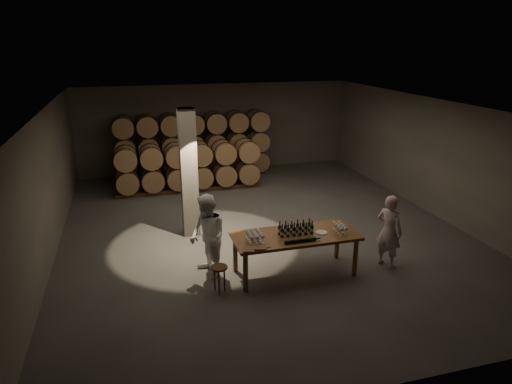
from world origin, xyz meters
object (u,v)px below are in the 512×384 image
object	(u,v)px
bottle_cluster	(296,229)
plate	(322,232)
tasting_table	(295,239)
person_man	(389,231)
stool	(219,271)
notebook_near	(260,248)
person_woman	(208,237)

from	to	relation	value
bottle_cluster	plate	bearing A→B (deg)	-8.50
tasting_table	person_man	bearing A→B (deg)	-5.45
tasting_table	stool	distance (m)	1.74
tasting_table	plate	size ratio (longest dim) A/B	10.55
tasting_table	notebook_near	size ratio (longest dim) A/B	10.13
person_woman	bottle_cluster	bearing A→B (deg)	60.20
tasting_table	plate	world-z (taller)	plate
stool	person_woman	size ratio (longest dim) A/B	0.31
tasting_table	notebook_near	bearing A→B (deg)	-154.07
bottle_cluster	stool	distance (m)	1.81
plate	person_man	distance (m)	1.53
notebook_near	person_man	bearing A→B (deg)	19.33
bottle_cluster	person_woman	xyz separation A→B (m)	(-1.77, 0.41, -0.12)
bottle_cluster	stool	size ratio (longest dim) A/B	1.31
bottle_cluster	plate	size ratio (longest dim) A/B	2.94
tasting_table	person_woman	xyz separation A→B (m)	(-1.76, 0.42, 0.09)
plate	person_woman	world-z (taller)	person_woman
plate	stool	size ratio (longest dim) A/B	0.45
bottle_cluster	plate	xyz separation A→B (m)	(0.54, -0.08, -0.10)
plate	person_man	world-z (taller)	person_man
person_man	person_woman	distance (m)	3.88
plate	notebook_near	distance (m)	1.50
tasting_table	person_woman	world-z (taller)	person_woman
person_man	bottle_cluster	bearing A→B (deg)	55.67
tasting_table	notebook_near	distance (m)	1.00
tasting_table	stool	size ratio (longest dim) A/B	4.70
tasting_table	person_woman	distance (m)	1.81
stool	person_woman	distance (m)	0.85
person_woman	plate	bearing A→B (deg)	61.24
tasting_table	plate	distance (m)	0.57
plate	person_man	xyz separation A→B (m)	(1.52, -0.13, -0.09)
stool	person_man	distance (m)	3.77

